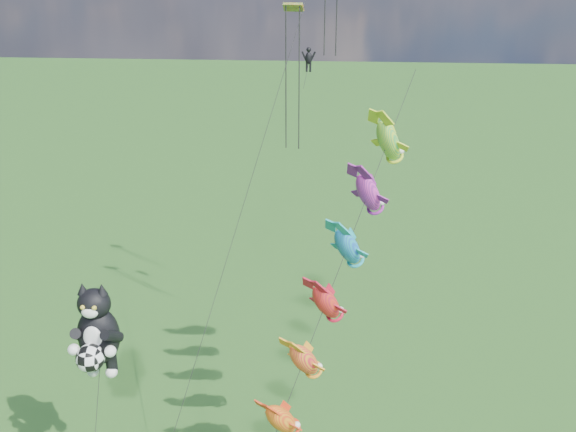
{
  "coord_description": "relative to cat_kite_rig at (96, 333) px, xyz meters",
  "views": [
    {
      "loc": [
        17.44,
        -26.02,
        25.0
      ],
      "look_at": [
        14.66,
        6.85,
        11.88
      ],
      "focal_mm": 40.0,
      "sensor_mm": 36.0,
      "label": 1
    }
  ],
  "objects": [
    {
      "name": "fish_windsock_rig",
      "position": [
        11.24,
        2.01,
        2.52
      ],
      "size": [
        8.51,
        13.63,
        19.96
      ],
      "rotation": [
        0.0,
        0.0,
        -0.23
      ],
      "color": "brown",
      "rests_on": "ground"
    },
    {
      "name": "parafoil_rig",
      "position": [
        8.97,
        12.67,
        11.58
      ],
      "size": [
        8.74,
        15.72,
        27.76
      ],
      "rotation": [
        0.0,
        0.0,
        -0.4
      ],
      "color": "brown",
      "rests_on": "ground"
    },
    {
      "name": "cat_kite_rig",
      "position": [
        0.0,
        0.0,
        0.0
      ],
      "size": [
        2.3,
        4.06,
        11.23
      ],
      "rotation": [
        0.0,
        0.0,
        -0.1
      ],
      "color": "brown",
      "rests_on": "ground"
    }
  ]
}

